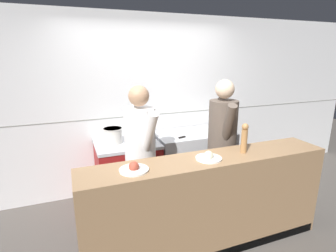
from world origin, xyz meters
name	(u,v)px	position (x,y,z in m)	size (l,w,h in m)	color
ground_plane	(186,239)	(0.00, 0.00, 0.00)	(14.00, 14.00, 0.00)	#4C4742
wall_back_tiled	(147,105)	(0.00, 1.44, 1.30)	(8.00, 0.06, 2.60)	white
oven_range	(128,172)	(-0.42, 1.04, 0.45)	(0.84, 0.71, 0.89)	maroon
prep_counter	(193,161)	(0.59, 1.04, 0.45)	(1.15, 0.65, 0.91)	#B7BABF
pass_counter	(208,204)	(0.17, -0.17, 0.51)	(2.62, 0.45, 1.03)	#93704C
stock_pot	(113,135)	(-0.59, 1.08, 1.00)	(0.25, 0.25, 0.20)	beige
sauce_pot	(141,133)	(-0.24, 0.98, 1.01)	(0.32, 0.32, 0.23)	#B7BABF
chefs_knife	(187,136)	(0.41, 0.89, 0.92)	(0.36, 0.12, 0.02)	#B7BABF
plated_dish_main	(134,169)	(-0.62, -0.19, 1.05)	(0.26, 0.26, 0.09)	white
plated_dish_appetiser	(209,157)	(0.14, -0.19, 1.05)	(0.26, 0.26, 0.09)	white
pepper_mill	(244,138)	(0.57, -0.16, 1.20)	(0.07, 0.07, 0.32)	#AD7A47
chef_head_cook	(140,152)	(-0.39, 0.43, 0.95)	(0.41, 0.75, 1.71)	black
chef_sous	(222,141)	(0.66, 0.40, 0.97)	(0.44, 0.76, 1.74)	black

